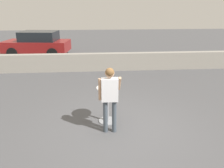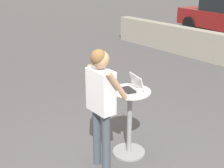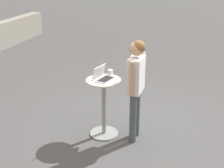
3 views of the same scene
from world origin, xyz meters
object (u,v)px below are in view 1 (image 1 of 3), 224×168
at_px(coffee_mug, 116,86).
at_px(parked_car_near_street, 38,43).
at_px(cafe_table, 107,103).
at_px(laptop, 108,85).
at_px(standing_person, 110,92).

height_order(coffee_mug, parked_car_near_street, parked_car_near_street).
height_order(cafe_table, coffee_mug, coffee_mug).
distance_m(cafe_table, parked_car_near_street, 9.55).
bearing_deg(coffee_mug, cafe_table, 169.88).
relative_size(cafe_table, parked_car_near_street, 0.24).
bearing_deg(parked_car_near_street, laptop, -66.10).
height_order(cafe_table, parked_car_near_street, parked_car_near_street).
height_order(laptop, coffee_mug, laptop).
xyz_separation_m(cafe_table, parked_car_near_street, (-3.86, 8.74, 0.22)).
relative_size(coffee_mug, parked_car_near_street, 0.03).
distance_m(laptop, coffee_mug, 0.22).
bearing_deg(cafe_table, parked_car_near_street, 113.81).
bearing_deg(standing_person, cafe_table, 92.67).
height_order(cafe_table, laptop, laptop).
bearing_deg(laptop, cafe_table, -134.76).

